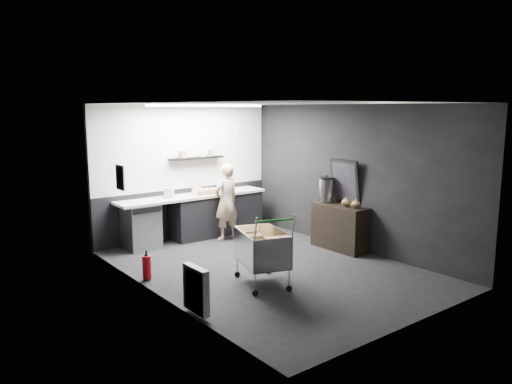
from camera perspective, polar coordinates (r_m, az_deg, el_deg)
floor at (r=8.38m, az=1.53°, el=-8.71°), size 5.50×5.50×0.00m
ceiling at (r=7.95m, az=1.61°, el=10.09°), size 5.50×5.50×0.00m
wall_back at (r=10.31m, az=-8.15°, el=2.37°), size 5.50×0.00×5.50m
wall_front at (r=6.21m, az=17.85°, el=-2.79°), size 5.50×0.00×5.50m
wall_left at (r=6.98m, az=-11.25°, el=-1.17°), size 0.00×5.50×5.50m
wall_right at (r=9.43m, az=11.02°, el=1.62°), size 0.00×5.50×5.50m
kitchen_wall_panel at (r=10.24m, az=-8.16°, el=5.14°), size 3.95×0.02×1.70m
dado_panel at (r=10.43m, az=-7.99°, el=-2.27°), size 3.95×0.02×1.00m
floating_shelf at (r=10.27m, az=-6.86°, el=3.89°), size 1.20×0.22×0.04m
wall_clock at (r=10.97m, az=-1.76°, el=7.10°), size 0.20×0.03×0.20m
poster at (r=8.13m, az=-15.28°, el=1.62°), size 0.02×0.30×0.40m
poster_red_band at (r=8.12m, az=-15.27°, el=2.11°), size 0.02×0.22×0.10m
radiator at (r=6.51m, az=-6.87°, el=-10.99°), size 0.10×0.50×0.60m
ceiling_strip at (r=9.46m, az=-5.61°, el=9.80°), size 2.40×0.20×0.04m
prep_counter at (r=10.25m, az=-6.46°, el=-2.70°), size 3.20×0.61×0.90m
person at (r=10.00m, az=-3.42°, el=-1.11°), size 0.59×0.41×1.55m
shopping_cart at (r=7.51m, az=0.67°, el=-6.65°), size 0.89×1.18×1.11m
sideboard at (r=9.49m, az=9.49°, el=-3.27°), size 0.48×1.12×1.68m
fire_extinguisher at (r=7.96m, az=-12.38°, el=-8.29°), size 0.14×0.14×0.45m
cardboard_box at (r=10.19m, az=-5.63°, el=0.06°), size 0.52×0.41×0.10m
pink_tub at (r=9.82m, az=-9.90°, el=-0.09°), size 0.20×0.20×0.20m
white_container at (r=10.06m, az=-6.77°, el=0.06°), size 0.20×0.19×0.15m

